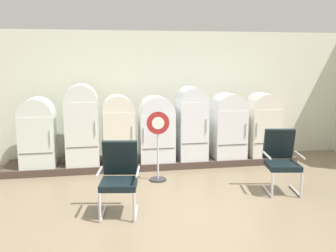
{
  "coord_description": "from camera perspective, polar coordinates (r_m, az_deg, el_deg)",
  "views": [
    {
      "loc": [
        -1.2,
        -5.02,
        2.29
      ],
      "look_at": [
        0.23,
        2.75,
        0.89
      ],
      "focal_mm": 41.66,
      "sensor_mm": 36.0,
      "label": 1
    }
  ],
  "objects": [
    {
      "name": "ground",
      "position": [
        5.65,
        2.82,
        -14.16
      ],
      "size": [
        12.0,
        10.0,
        0.05
      ],
      "primitive_type": "cube",
      "color": "#7E6D54"
    },
    {
      "name": "back_wall",
      "position": [
        8.8,
        -2.59,
        4.5
      ],
      "size": [
        11.76,
        0.12,
        2.86
      ],
      "color": "silver",
      "rests_on": "ground"
    },
    {
      "name": "display_plinth",
      "position": [
        8.43,
        -1.92,
        -5.25
      ],
      "size": [
        6.12,
        0.95,
        0.14
      ],
      "primitive_type": "cube",
      "color": "#46362F",
      "rests_on": "ground"
    },
    {
      "name": "refrigerator_0",
      "position": [
        8.16,
        -18.56,
        -0.62
      ],
      "size": [
        0.67,
        0.72,
        1.36
      ],
      "color": "silver",
      "rests_on": "display_plinth"
    },
    {
      "name": "refrigerator_1",
      "position": [
        8.05,
        -12.5,
        0.58
      ],
      "size": [
        0.65,
        0.7,
        1.62
      ],
      "color": "silver",
      "rests_on": "display_plinth"
    },
    {
      "name": "refrigerator_2",
      "position": [
        8.04,
        -7.28,
        -0.18
      ],
      "size": [
        0.64,
        0.62,
        1.39
      ],
      "color": "silver",
      "rests_on": "display_plinth"
    },
    {
      "name": "refrigerator_3",
      "position": [
        8.12,
        -1.72,
        -0.2
      ],
      "size": [
        0.72,
        0.61,
        1.36
      ],
      "color": "white",
      "rests_on": "display_plinth"
    },
    {
      "name": "refrigerator_4",
      "position": [
        8.28,
        3.46,
        0.78
      ],
      "size": [
        0.59,
        0.68,
        1.54
      ],
      "color": "white",
      "rests_on": "display_plinth"
    },
    {
      "name": "refrigerator_5",
      "position": [
        8.52,
        8.81,
        0.32
      ],
      "size": [
        0.68,
        0.67,
        1.39
      ],
      "color": "white",
      "rests_on": "display_plinth"
    },
    {
      "name": "refrigerator_6",
      "position": [
        8.8,
        13.71,
        0.44
      ],
      "size": [
        0.66,
        0.63,
        1.38
      ],
      "color": "silver",
      "rests_on": "display_plinth"
    },
    {
      "name": "armchair_left",
      "position": [
        5.84,
        -7.14,
        -7.06
      ],
      "size": [
        0.66,
        0.75,
        1.07
      ],
      "color": "silver",
      "rests_on": "ground"
    },
    {
      "name": "armchair_right",
      "position": [
        7.01,
        16.22,
        -4.49
      ],
      "size": [
        0.67,
        0.75,
        1.07
      ],
      "color": "silver",
      "rests_on": "ground"
    },
    {
      "name": "sign_stand",
      "position": [
        7.25,
        -1.47,
        -3.42
      ],
      "size": [
        0.42,
        0.32,
        1.31
      ],
      "color": "#2D2D30",
      "rests_on": "ground"
    }
  ]
}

